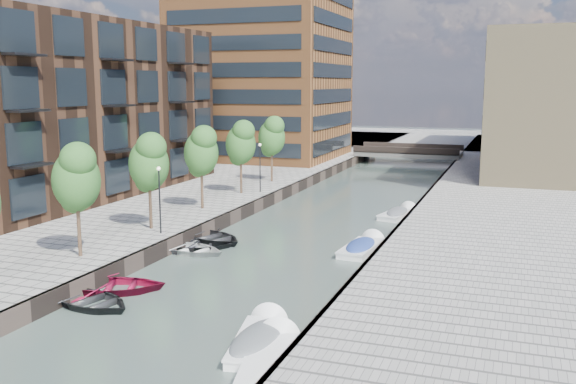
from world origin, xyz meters
The scene contains 27 objects.
water centered at (0.00, 40.00, 0.00)m, with size 300.00×300.00×0.00m, color #38473F.
quay_right centered at (16.00, 40.00, 0.50)m, with size 20.00×140.00×1.00m, color gray.
quay_wall_left centered at (-6.10, 40.00, 0.50)m, with size 0.25×140.00×1.00m, color #332823.
quay_wall_right centered at (6.10, 40.00, 0.50)m, with size 0.25×140.00×1.00m, color #332823.
far_closure centered at (0.00, 100.00, 0.50)m, with size 80.00×40.00×1.00m, color gray.
apartment_block centered at (-20.00, 30.00, 8.00)m, with size 8.00×38.00×14.00m, color black.
tower centered at (-17.00, 65.00, 16.00)m, with size 18.00×18.00×30.00m, color brown.
tan_block_near centered at (16.00, 62.00, 8.00)m, with size 12.00×25.00×14.00m, color #8C7B56.
tan_block_far centered at (16.00, 88.00, 9.00)m, with size 12.00×20.00×16.00m, color #8C7B56.
bridge centered at (0.00, 72.00, 1.39)m, with size 13.00×6.00×1.30m.
tree_2 centered at (-8.50, 18.00, 5.31)m, with size 2.50×2.50×5.95m.
tree_3 centered at (-8.50, 25.00, 5.31)m, with size 2.50×2.50×5.95m.
tree_4 centered at (-8.50, 32.00, 5.31)m, with size 2.50×2.50×5.95m.
tree_5 centered at (-8.50, 39.00, 5.31)m, with size 2.50×2.50×5.95m.
tree_6 centered at (-8.50, 46.00, 5.31)m, with size 2.50×2.50×5.95m.
lamp_1 centered at (-7.20, 24.00, 3.51)m, with size 0.24×0.24×4.12m.
lamp_2 centered at (-7.20, 40.00, 3.51)m, with size 0.24×0.24×4.12m.
sloop_0 centered at (-4.91, 13.97, 0.00)m, with size 3.37×4.72×0.98m, color black.
sloop_1 centered at (-5.09, 24.90, 0.00)m, with size 3.01×4.21×0.87m, color black.
sloop_2 centered at (-5.07, 16.14, 0.00)m, with size 3.52×4.92×1.02m, color maroon.
sloop_3 centered at (-5.07, 23.84, 0.00)m, with size 3.26×4.56×0.95m, color silver.
sloop_4 centered at (-5.17, 26.79, 0.00)m, with size 3.63×5.08×1.05m, color black.
motorboat_1 centered at (4.02, 12.70, 0.20)m, with size 2.63×5.14×1.63m.
motorboat_2 centered at (5.11, 11.23, 0.10)m, with size 2.96×5.50×1.74m.
motorboat_3 centered at (4.53, 27.97, 0.19)m, with size 2.01×4.91×1.60m.
motorboat_4 centered at (4.79, 38.91, 0.19)m, with size 2.48×4.83×1.54m.
car centered at (10.54, 65.67, 1.70)m, with size 1.66×4.12×1.40m, color #9D9EA1.
Camera 1 is at (13.20, -9.34, 10.10)m, focal length 40.00 mm.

